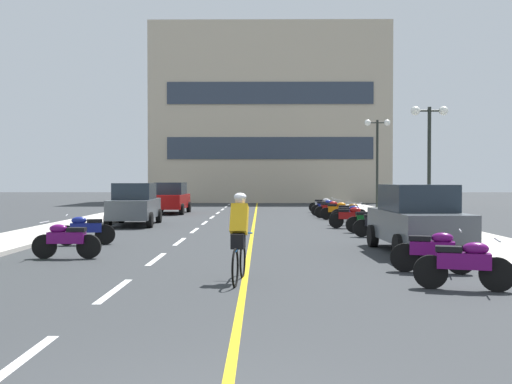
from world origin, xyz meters
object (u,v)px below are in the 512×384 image
Objects in this scene: parked_car_far at (171,198)px; motorcycle_8 at (350,214)px; motorcycle_1 at (464,263)px; motorcycle_11 at (330,209)px; street_lamp_mid at (429,138)px; motorcycle_10 at (337,210)px; motorcycle_9 at (349,212)px; motorcycle_13 at (323,205)px; motorcycle_7 at (350,217)px; cyclist_rider at (239,235)px; parked_car_near at (417,219)px; parked_car_mid at (135,204)px; street_lamp_far at (377,145)px; motorcycle_6 at (369,220)px; motorcycle_12 at (326,207)px; motorcycle_2 at (433,250)px; motorcycle_5 at (378,223)px; motorcycle_3 at (66,240)px; motorcycle_4 at (86,229)px.

parked_car_far is 2.48× the size of motorcycle_8.
motorcycle_1 and motorcycle_11 have the same top height.
motorcycle_11 is at bearing 112.97° from street_lamp_mid.
motorcycle_11 is (-0.18, 1.51, 0.00)m from motorcycle_10.
motorcycle_13 is (-0.37, 7.78, 0.00)m from motorcycle_9.
motorcycle_11 is (-0.00, 6.67, 0.00)m from motorcycle_7.
motorcycle_11 is 0.94× the size of cyclist_rider.
motorcycle_10 is (-0.36, 1.42, 0.00)m from motorcycle_9.
parked_car_near is at bearing -89.99° from motorcycle_9.
parked_car_far is at bearing 144.67° from motorcycle_9.
parked_car_mid is 2.42× the size of cyclist_rider.
motorcycle_9 and motorcycle_10 have the same top height.
parked_car_mid is 10.37m from motorcycle_11.
street_lamp_far is 3.14× the size of motorcycle_7.
motorcycle_1 is 0.98× the size of motorcycle_10.
motorcycle_6 is 1.02× the size of motorcycle_12.
motorcycle_8 is at bearing 88.88° from motorcycle_2.
street_lamp_far is 21.17m from motorcycle_2.
motorcycle_2 is 17.72m from motorcycle_11.
parked_car_near is 2.50× the size of motorcycle_10.
motorcycle_12 is at bearing 92.04° from motorcycle_5.
motorcycle_3 and motorcycle_9 have the same top height.
motorcycle_11 is at bearing -135.96° from street_lamp_far.
parked_car_near reaches higher than motorcycle_12.
parked_car_far reaches higher than motorcycle_8.
motorcycle_5 is at bearing -91.07° from motorcycle_9.
motorcycle_4 is 0.98× the size of motorcycle_5.
parked_car_far reaches higher than motorcycle_7.
motorcycle_5 is 11.99m from motorcycle_12.
motorcycle_2 and motorcycle_4 have the same top height.
motorcycle_9 is at bearing -75.68° from motorcycle_10.
motorcycle_9 is (-0.00, 11.48, -0.44)m from parked_car_near.
parked_car_near is 2.55× the size of motorcycle_1.
street_lamp_far is 3.18× the size of motorcycle_12.
motorcycle_11 is (8.40, 15.61, 0.00)m from motorcycle_3.
motorcycle_7 is 5.17m from motorcycle_10.
motorcycle_5 is at bearing -87.84° from motorcycle_8.
motorcycle_10 is at bearing 88.04° from motorcycle_7.
motorcycle_4 is at bearing -129.00° from motorcycle_10.
parked_car_near is 11.49m from motorcycle_9.
motorcycle_3 is at bearing -121.67° from street_lamp_far.
parked_car_far is at bearing 110.76° from motorcycle_1.
parked_car_mid reaches higher than motorcycle_9.
motorcycle_12 is at bearing 79.01° from cyclist_rider.
street_lamp_far is 3.11× the size of motorcycle_5.
motorcycle_9 is at bearing -113.07° from street_lamp_far.
parked_car_near is 2.54× the size of motorcycle_4.
street_lamp_far is 1.24× the size of parked_car_near.
motorcycle_3 is 10.36m from motorcycle_5.
motorcycle_10 is at bearing 76.32° from cyclist_rider.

